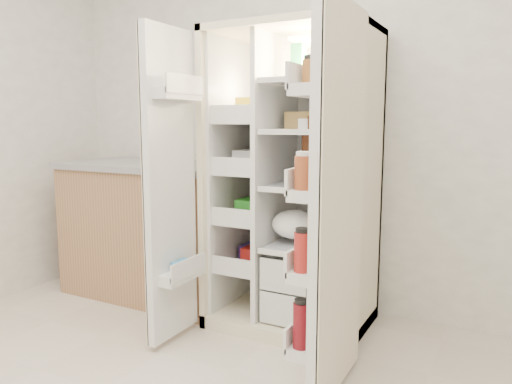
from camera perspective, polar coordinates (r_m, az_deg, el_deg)
The scene contains 5 objects.
wall_back at distance 3.30m, azimuth 7.02°, elevation 9.85°, with size 4.00×0.02×2.70m, color white.
refrigerator at distance 3.01m, azimuth 5.01°, elevation -1.57°, with size 0.92×0.70×1.80m.
freezer_door at distance 2.73m, azimuth -10.01°, elevation 0.51°, with size 0.15×0.40×1.72m.
fridge_door at distance 2.18m, azimuth 9.13°, elevation -1.95°, with size 0.17×0.58×1.72m.
kitchen_counter at distance 3.61m, azimuth -11.70°, elevation -4.25°, with size 1.33×0.71×0.97m.
Camera 1 is at (1.19, -1.08, 1.25)m, focal length 34.00 mm.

